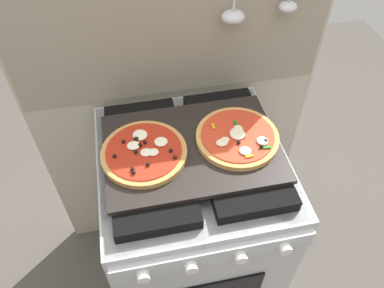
{
  "coord_description": "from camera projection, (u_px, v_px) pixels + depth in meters",
  "views": [
    {
      "loc": [
        -0.16,
        -0.76,
        1.79
      ],
      "look_at": [
        0.0,
        0.0,
        0.93
      ],
      "focal_mm": 35.51,
      "sensor_mm": 36.0,
      "label": 1
    }
  ],
  "objects": [
    {
      "name": "ground_plane",
      "position": [
        192.0,
        272.0,
        1.85
      ],
      "size": [
        4.0,
        4.0,
        0.0
      ],
      "primitive_type": "plane",
      "color": "#4C4742"
    },
    {
      "name": "kitchen_backsplash",
      "position": [
        175.0,
        106.0,
        1.48
      ],
      "size": [
        1.1,
        0.09,
        1.55
      ],
      "color": "#B2A893",
      "rests_on": "ground_plane"
    },
    {
      "name": "baking_tray",
      "position": [
        192.0,
        148.0,
        1.17
      ],
      "size": [
        0.54,
        0.38,
        0.02
      ],
      "primitive_type": "cube",
      "color": "black",
      "rests_on": "stove"
    },
    {
      "name": "pizza_left",
      "position": [
        144.0,
        152.0,
        1.14
      ],
      "size": [
        0.26,
        0.26,
        0.03
      ],
      "color": "#C18947",
      "rests_on": "baking_tray"
    },
    {
      "name": "pizza_right",
      "position": [
        237.0,
        137.0,
        1.18
      ],
      "size": [
        0.26,
        0.26,
        0.03
      ],
      "color": "tan",
      "rests_on": "baking_tray"
    },
    {
      "name": "stove",
      "position": [
        192.0,
        224.0,
        1.51
      ],
      "size": [
        0.6,
        0.64,
        0.9
      ],
      "color": "#B7BABF",
      "rests_on": "ground_plane"
    }
  ]
}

